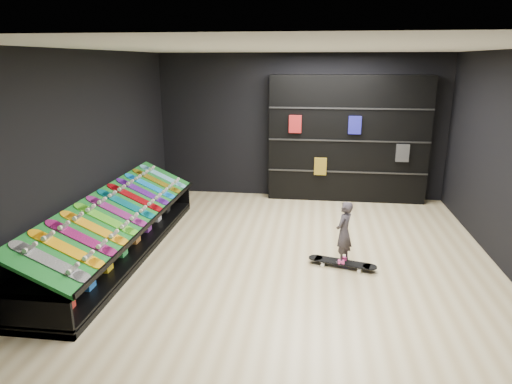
# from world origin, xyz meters

# --- Properties ---
(floor) EXTENTS (6.00, 7.00, 0.01)m
(floor) POSITION_xyz_m (0.00, 0.00, 0.00)
(floor) COLOR #CDBB8A
(floor) RESTS_ON ground
(ceiling) EXTENTS (6.00, 7.00, 0.01)m
(ceiling) POSITION_xyz_m (0.00, 0.00, 3.00)
(ceiling) COLOR white
(ceiling) RESTS_ON ground
(wall_back) EXTENTS (6.00, 0.02, 3.00)m
(wall_back) POSITION_xyz_m (0.00, 3.50, 1.50)
(wall_back) COLOR black
(wall_back) RESTS_ON ground
(wall_front) EXTENTS (6.00, 0.02, 3.00)m
(wall_front) POSITION_xyz_m (0.00, -3.50, 1.50)
(wall_front) COLOR black
(wall_front) RESTS_ON ground
(wall_left) EXTENTS (0.02, 7.00, 3.00)m
(wall_left) POSITION_xyz_m (-3.00, 0.00, 1.50)
(wall_left) COLOR black
(wall_left) RESTS_ON ground
(display_rack) EXTENTS (0.90, 4.50, 0.50)m
(display_rack) POSITION_xyz_m (-2.55, 0.00, 0.25)
(display_rack) COLOR black
(display_rack) RESTS_ON ground
(turf_ramp) EXTENTS (0.92, 4.50, 0.46)m
(turf_ramp) POSITION_xyz_m (-2.50, 0.00, 0.71)
(turf_ramp) COLOR #0E5B1A
(turf_ramp) RESTS_ON display_rack
(back_shelving) EXTENTS (3.22, 0.38, 2.57)m
(back_shelving) POSITION_xyz_m (0.99, 3.32, 1.29)
(back_shelving) COLOR black
(back_shelving) RESTS_ON ground
(floor_skateboard) EXTENTS (1.00, 0.47, 0.09)m
(floor_skateboard) POSITION_xyz_m (0.77, -0.06, 0.04)
(floor_skateboard) COLOR black
(floor_skateboard) RESTS_ON ground
(child) EXTENTS (0.22, 0.25, 0.54)m
(child) POSITION_xyz_m (0.77, -0.06, 0.36)
(child) COLOR black
(child) RESTS_ON floor_skateboard
(display_board_0) EXTENTS (0.93, 0.22, 0.50)m
(display_board_0) POSITION_xyz_m (-2.49, -1.90, 0.74)
(display_board_0) COLOR black
(display_board_0) RESTS_ON turf_ramp
(display_board_1) EXTENTS (0.93, 0.22, 0.50)m
(display_board_1) POSITION_xyz_m (-2.49, -1.55, 0.74)
(display_board_1) COLOR yellow
(display_board_1) RESTS_ON turf_ramp
(display_board_2) EXTENTS (0.93, 0.22, 0.50)m
(display_board_2) POSITION_xyz_m (-2.49, -1.21, 0.74)
(display_board_2) COLOR #E5198C
(display_board_2) RESTS_ON turf_ramp
(display_board_3) EXTENTS (0.93, 0.22, 0.50)m
(display_board_3) POSITION_xyz_m (-2.49, -0.86, 0.74)
(display_board_3) COLOR orange
(display_board_3) RESTS_ON turf_ramp
(display_board_4) EXTENTS (0.93, 0.22, 0.50)m
(display_board_4) POSITION_xyz_m (-2.49, -0.52, 0.74)
(display_board_4) COLOR green
(display_board_4) RESTS_ON turf_ramp
(display_board_5) EXTENTS (0.93, 0.22, 0.50)m
(display_board_5) POSITION_xyz_m (-2.49, -0.17, 0.74)
(display_board_5) COLOR #2626BF
(display_board_5) RESTS_ON turf_ramp
(display_board_6) EXTENTS (0.93, 0.22, 0.50)m
(display_board_6) POSITION_xyz_m (-2.49, 0.17, 0.74)
(display_board_6) COLOR #0C8C99
(display_board_6) RESTS_ON turf_ramp
(display_board_7) EXTENTS (0.93, 0.22, 0.50)m
(display_board_7) POSITION_xyz_m (-2.49, 0.52, 0.74)
(display_board_7) COLOR red
(display_board_7) RESTS_ON turf_ramp
(display_board_8) EXTENTS (0.93, 0.22, 0.50)m
(display_board_8) POSITION_xyz_m (-2.49, 0.86, 0.74)
(display_board_8) COLOR purple
(display_board_8) RESTS_ON turf_ramp
(display_board_9) EXTENTS (0.93, 0.22, 0.50)m
(display_board_9) POSITION_xyz_m (-2.49, 1.21, 0.74)
(display_board_9) COLOR blue
(display_board_9) RESTS_ON turf_ramp
(display_board_10) EXTENTS (0.93, 0.22, 0.50)m
(display_board_10) POSITION_xyz_m (-2.49, 1.55, 0.74)
(display_board_10) COLOR yellow
(display_board_10) RESTS_ON turf_ramp
(display_board_11) EXTENTS (0.93, 0.22, 0.50)m
(display_board_11) POSITION_xyz_m (-2.49, 1.90, 0.74)
(display_board_11) COLOR #0CB2E5
(display_board_11) RESTS_ON turf_ramp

